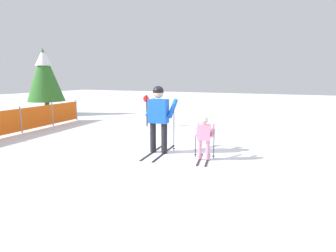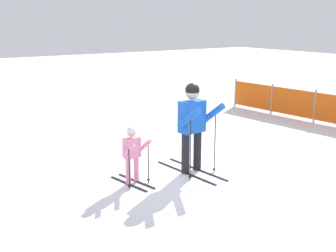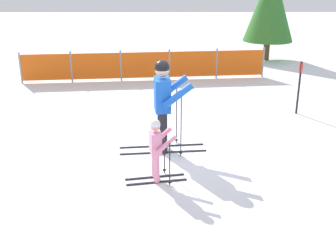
% 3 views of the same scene
% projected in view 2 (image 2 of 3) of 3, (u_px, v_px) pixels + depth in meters
% --- Properties ---
extents(ground_plane, '(60.00, 60.00, 0.00)m').
position_uv_depth(ground_plane, '(184.00, 172.00, 8.67)').
color(ground_plane, white).
extents(skier_adult, '(1.78, 0.83, 1.85)m').
position_uv_depth(skier_adult, '(193.00, 120.00, 8.44)').
color(skier_adult, black).
rests_on(skier_adult, ground_plane).
extents(skier_child, '(1.08, 0.54, 1.13)m').
position_uv_depth(skier_child, '(132.00, 151.00, 7.94)').
color(skier_child, black).
rests_on(skier_child, ground_plane).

